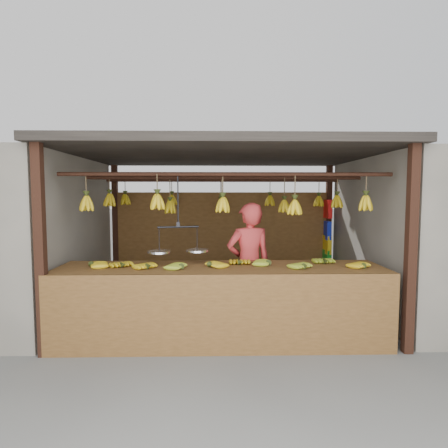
{
  "coord_description": "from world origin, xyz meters",
  "views": [
    {
      "loc": [
        -0.13,
        -5.5,
        1.76
      ],
      "look_at": [
        0.0,
        0.3,
        1.3
      ],
      "focal_mm": 30.0,
      "sensor_mm": 36.0,
      "label": 1
    }
  ],
  "objects": [
    {
      "name": "ground",
      "position": [
        0.0,
        0.0,
        0.0
      ],
      "size": [
        80.0,
        80.0,
        0.0
      ],
      "primitive_type": "plane",
      "color": "#5B5B57"
    },
    {
      "name": "stall",
      "position": [
        0.0,
        0.33,
        1.97
      ],
      "size": [
        4.3,
        3.3,
        2.4
      ],
      "color": "black",
      "rests_on": "ground"
    },
    {
      "name": "counter",
      "position": [
        -0.07,
        -1.24,
        0.72
      ],
      "size": [
        3.88,
        0.88,
        0.96
      ],
      "color": "brown",
      "rests_on": "ground"
    },
    {
      "name": "hanging_bananas",
      "position": [
        -0.01,
        0.0,
        1.63
      ],
      "size": [
        3.55,
        2.24,
        0.4
      ],
      "color": "gold",
      "rests_on": "ground"
    },
    {
      "name": "balance_scale",
      "position": [
        -0.58,
        -1.0,
        1.12
      ],
      "size": [
        0.71,
        0.36,
        0.94
      ],
      "color": "black",
      "rests_on": "ground"
    },
    {
      "name": "vendor",
      "position": [
        0.31,
        -0.6,
        0.83
      ],
      "size": [
        0.67,
        0.51,
        1.65
      ],
      "primitive_type": "imported",
      "rotation": [
        0.0,
        0.0,
        3.35
      ],
      "color": "#BF3333",
      "rests_on": "ground"
    },
    {
      "name": "bag_bundles",
      "position": [
        1.94,
        1.35,
        0.99
      ],
      "size": [
        0.08,
        0.26,
        1.27
      ],
      "color": "red",
      "rests_on": "ground"
    }
  ]
}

